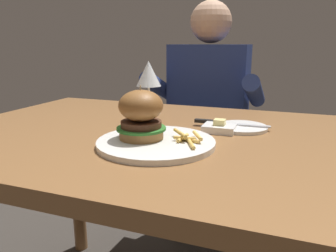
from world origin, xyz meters
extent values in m
cube|color=brown|center=(0.00, 0.00, 0.72)|extent=(1.25, 0.85, 0.04)
cylinder|color=brown|center=(-0.57, 0.36, 0.35)|extent=(0.06, 0.06, 0.70)
cylinder|color=white|center=(0.04, -0.12, 0.75)|extent=(0.29, 0.29, 0.01)
cylinder|color=#9E6B38|center=(0.00, -0.11, 0.77)|extent=(0.11, 0.11, 0.02)
cylinder|color=#2D7028|center=(0.00, -0.11, 0.78)|extent=(0.12, 0.12, 0.01)
cylinder|color=#4C2D1E|center=(0.00, -0.11, 0.79)|extent=(0.10, 0.10, 0.02)
ellipsoid|color=brown|center=(0.00, -0.11, 0.84)|extent=(0.11, 0.11, 0.08)
cylinder|color=#CCB78C|center=(0.00, -0.11, 0.86)|extent=(0.00, 0.00, 0.05)
cylinder|color=#EABC5B|center=(0.13, -0.10, 0.76)|extent=(0.05, 0.02, 0.01)
cylinder|color=#E0B251|center=(0.13, -0.13, 0.76)|extent=(0.04, 0.06, 0.01)
cylinder|color=#E0B251|center=(0.11, -0.10, 0.76)|extent=(0.05, 0.01, 0.01)
cylinder|color=#EABC5B|center=(0.14, -0.08, 0.77)|extent=(0.04, 0.06, 0.01)
cylinder|color=#E0B251|center=(0.10, -0.09, 0.76)|extent=(0.01, 0.06, 0.01)
cylinder|color=#E0B251|center=(0.09, -0.09, 0.77)|extent=(0.05, 0.06, 0.01)
cylinder|color=silver|center=(-0.08, 0.11, 0.74)|extent=(0.07, 0.07, 0.00)
cylinder|color=silver|center=(-0.08, 0.11, 0.80)|extent=(0.01, 0.01, 0.11)
cone|color=silver|center=(-0.08, 0.11, 0.89)|extent=(0.08, 0.08, 0.08)
cylinder|color=white|center=(0.21, 0.12, 0.74)|extent=(0.15, 0.15, 0.01)
cube|color=silver|center=(0.21, 0.12, 0.75)|extent=(0.16, 0.02, 0.00)
cube|color=black|center=(0.10, 0.12, 0.76)|extent=(0.06, 0.02, 0.01)
cube|color=white|center=(0.16, 0.07, 0.75)|extent=(0.09, 0.07, 0.02)
cube|color=#F4E58C|center=(0.16, 0.07, 0.77)|extent=(0.03, 0.03, 0.02)
cube|color=#282833|center=(-0.02, 0.70, 0.23)|extent=(0.30, 0.22, 0.46)
cube|color=navy|center=(-0.02, 0.70, 0.72)|extent=(0.36, 0.20, 0.52)
sphere|color=tan|center=(-0.02, 0.70, 1.08)|extent=(0.19, 0.19, 0.19)
cylinder|color=navy|center=(-0.24, 0.62, 0.78)|extent=(0.07, 0.34, 0.18)
cylinder|color=navy|center=(0.20, 0.62, 0.78)|extent=(0.07, 0.34, 0.18)
camera|label=1|loc=(0.34, -0.83, 0.98)|focal=35.00mm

